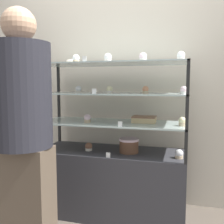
{
  "coord_description": "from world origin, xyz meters",
  "views": [
    {
      "loc": [
        0.64,
        -2.29,
        1.22
      ],
      "look_at": [
        0.0,
        0.0,
        0.97
      ],
      "focal_mm": 42.0,
      "sensor_mm": 36.0,
      "label": 1
    }
  ],
  "objects": [
    {
      "name": "ground_plane",
      "position": [
        0.0,
        0.0,
        0.0
      ],
      "size": [
        20.0,
        20.0,
        0.0
      ],
      "primitive_type": "plane",
      "color": "brown"
    },
    {
      "name": "back_wall",
      "position": [
        0.0,
        0.4,
        1.3
      ],
      "size": [
        8.0,
        0.05,
        2.6
      ],
      "color": "beige",
      "rests_on": "ground_plane"
    },
    {
      "name": "display_base",
      "position": [
        0.0,
        0.0,
        0.3
      ],
      "size": [
        1.34,
        0.51,
        0.61
      ],
      "color": "#333338",
      "rests_on": "ground_plane"
    },
    {
      "name": "display_riser_lower",
      "position": [
        0.0,
        0.0,
        0.86
      ],
      "size": [
        1.34,
        0.51,
        0.27
      ],
      "color": "black",
      "rests_on": "display_base"
    },
    {
      "name": "display_riser_middle",
      "position": [
        0.0,
        0.0,
        1.13
      ],
      "size": [
        1.34,
        0.51,
        0.27
      ],
      "color": "black",
      "rests_on": "display_riser_lower"
    },
    {
      "name": "display_riser_upper",
      "position": [
        0.0,
        0.0,
        1.39
      ],
      "size": [
        1.34,
        0.51,
        0.27
      ],
      "color": "black",
      "rests_on": "display_riser_middle"
    },
    {
      "name": "layer_cake_centerpiece",
      "position": [
        0.16,
        -0.02,
        0.67
      ],
      "size": [
        0.18,
        0.18,
        0.13
      ],
      "color": "brown",
      "rests_on": "display_base"
    },
    {
      "name": "sheet_cake_frosted",
      "position": [
        0.29,
        0.06,
        0.9
      ],
      "size": [
        0.21,
        0.16,
        0.06
      ],
      "color": "#DBBC84",
      "rests_on": "display_riser_lower"
    },
    {
      "name": "cupcake_0",
      "position": [
        -0.6,
        -0.09,
        0.64
      ],
      "size": [
        0.07,
        0.07,
        0.08
      ],
      "color": "white",
      "rests_on": "display_base"
    },
    {
      "name": "cupcake_1",
      "position": [
        -0.21,
        -0.06,
        0.64
      ],
      "size": [
        0.07,
        0.07,
        0.08
      ],
      "color": "beige",
      "rests_on": "display_base"
    },
    {
      "name": "cupcake_2",
      "position": [
        0.61,
        -0.1,
        0.64
      ],
      "size": [
        0.07,
        0.07,
        0.08
      ],
      "color": "#CCB28C",
      "rests_on": "display_base"
    },
    {
      "name": "price_tag_0",
      "position": [
        0.03,
        -0.24,
        0.63
      ],
      "size": [
        0.04,
        0.0,
        0.04
      ],
      "color": "white",
      "rests_on": "display_base"
    },
    {
      "name": "cupcake_3",
      "position": [
        -0.61,
        -0.07,
        0.91
      ],
      "size": [
        0.06,
        0.06,
        0.08
      ],
      "color": "white",
      "rests_on": "display_riser_lower"
    },
    {
      "name": "cupcake_4",
      "position": [
        -0.2,
        -0.09,
        0.91
      ],
      "size": [
        0.06,
        0.06,
        0.08
      ],
      "color": "#CCB28C",
      "rests_on": "display_riser_lower"
    },
    {
      "name": "cupcake_5",
      "position": [
        0.62,
        -0.06,
        0.91
      ],
      "size": [
        0.06,
        0.06,
        0.08
      ],
      "color": "#CCB28C",
      "rests_on": "display_riser_lower"
    },
    {
      "name": "price_tag_1",
      "position": [
        0.13,
        -0.24,
        0.9
      ],
      "size": [
        0.04,
        0.0,
        0.04
      ],
      "color": "white",
      "rests_on": "display_riser_lower"
    },
    {
      "name": "cupcake_6",
      "position": [
        -0.62,
        -0.13,
        1.17
      ],
      "size": [
        0.05,
        0.05,
        0.06
      ],
      "color": "white",
      "rests_on": "display_riser_middle"
    },
    {
      "name": "cupcake_7",
      "position": [
        -0.29,
        -0.08,
        1.17
      ],
      "size": [
        0.05,
        0.05,
        0.06
      ],
      "color": "beige",
      "rests_on": "display_riser_middle"
    },
    {
      "name": "cupcake_8",
      "position": [
        -0.0,
        -0.08,
        1.17
      ],
      "size": [
        0.05,
        0.05,
        0.06
      ],
      "color": "beige",
      "rests_on": "display_riser_middle"
    },
    {
      "name": "cupcake_9",
      "position": [
        0.31,
        -0.06,
        1.17
      ],
      "size": [
        0.05,
        0.05,
        0.06
      ],
      "color": "#CCB28C",
      "rests_on": "display_riser_middle"
    },
    {
      "name": "cupcake_10",
      "position": [
        0.63,
        -0.13,
        1.17
      ],
      "size": [
        0.05,
        0.05,
        0.06
      ],
      "color": "white",
      "rests_on": "display_riser_middle"
    },
    {
      "name": "price_tag_2",
      "position": [
        -0.09,
        -0.24,
        1.16
      ],
      "size": [
        0.04,
        0.0,
        0.04
      ],
      "color": "white",
      "rests_on": "display_riser_middle"
    },
    {
      "name": "cupcake_11",
      "position": [
        -0.62,
        -0.04,
        1.44
      ],
      "size": [
        0.06,
        0.06,
        0.07
      ],
      "color": "white",
      "rests_on": "display_riser_upper"
    },
    {
      "name": "cupcake_12",
      "position": [
        -0.3,
        -0.11,
        1.44
      ],
      "size": [
        0.06,
        0.06,
        0.07
      ],
      "color": "#CCB28C",
      "rests_on": "display_riser_upper"
    },
    {
      "name": "cupcake_13",
      "position": [
        -0.0,
        -0.13,
        1.44
      ],
      "size": [
        0.06,
        0.06,
        0.07
      ],
      "color": "white",
      "rests_on": "display_riser_upper"
    },
    {
      "name": "cupcake_14",
      "position": [
        0.29,
        -0.1,
        1.44
      ],
      "size": [
        0.06,
        0.06,
        0.07
      ],
      "color": "white",
      "rests_on": "display_riser_upper"
    },
    {
      "name": "cupcake_15",
      "position": [
        0.6,
        -0.1,
        1.44
      ],
      "size": [
        0.06,
        0.06,
        0.07
      ],
      "color": "white",
      "rests_on": "display_riser_upper"
    },
    {
      "name": "price_tag_3",
      "position": [
        -0.17,
        -0.24,
        1.43
      ],
      "size": [
        0.04,
        0.0,
        0.04
      ],
      "color": "white",
      "rests_on": "display_riser_upper"
    },
    {
      "name": "donut_glazed",
      "position": [
        -0.38,
        -0.0,
        1.43
      ],
      "size": [
        0.12,
        0.12,
        0.04
      ],
      "color": "#EFE5CC",
      "rests_on": "display_riser_upper"
    },
    {
      "name": "customer_figure",
      "position": [
        -0.41,
        -0.77,
        0.92
      ],
      "size": [
        0.4,
        0.4,
        1.72
      ],
      "color": "brown",
      "rests_on": "ground_plane"
    }
  ]
}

